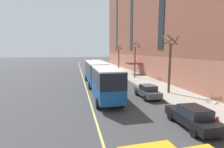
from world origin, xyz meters
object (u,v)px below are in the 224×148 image
object	(u,v)px
parked_car_darkgray_0	(105,67)
street_tree_far_uptown	(135,59)
parked_car_darkgray_4	(111,71)
street_tree_far_downtown	(119,57)
fire_hydrant	(217,120)
parked_car_white_5	(117,75)
parked_car_darkgray_3	(148,91)
street_tree_mid_block	(170,63)
city_bus	(99,75)
parked_car_black_2	(192,117)

from	to	relation	value
parked_car_darkgray_0	street_tree_far_uptown	distance (m)	16.88
parked_car_darkgray_4	street_tree_far_uptown	bearing A→B (deg)	-63.41
street_tree_far_downtown	fire_hydrant	distance (m)	36.07
parked_car_darkgray_4	fire_hydrant	bearing A→B (deg)	-86.62
parked_car_white_5	street_tree_far_downtown	bearing A→B (deg)	74.48
fire_hydrant	parked_car_darkgray_3	bearing A→B (deg)	101.62
street_tree_far_downtown	fire_hydrant	xyz separation A→B (m)	(-1.70, -35.88, -3.24)
street_tree_mid_block	street_tree_far_downtown	distance (m)	26.19
parked_car_white_5	fire_hydrant	world-z (taller)	parked_car_white_5
street_tree_far_downtown	city_bus	bearing A→B (deg)	-111.14
parked_car_black_2	parked_car_white_5	size ratio (longest dim) A/B	0.96
parked_car_darkgray_3	street_tree_far_uptown	bearing A→B (deg)	76.44
city_bus	parked_car_darkgray_4	bearing A→B (deg)	72.27
parked_car_white_5	fire_hydrant	xyz separation A→B (m)	(1.84, -23.14, -0.29)
parked_car_darkgray_4	street_tree_far_uptown	world-z (taller)	street_tree_far_uptown
parked_car_black_2	street_tree_far_uptown	world-z (taller)	street_tree_far_uptown
parked_car_white_5	fire_hydrant	bearing A→B (deg)	-85.46
city_bus	street_tree_mid_block	world-z (taller)	street_tree_mid_block
parked_car_darkgray_0	parked_car_black_2	size ratio (longest dim) A/B	0.96
parked_car_darkgray_4	city_bus	bearing A→B (deg)	-107.73
city_bus	street_tree_far_uptown	world-z (taller)	street_tree_far_uptown
parked_car_darkgray_0	street_tree_far_downtown	size ratio (longest dim) A/B	0.63
parked_car_black_2	fire_hydrant	size ratio (longest dim) A/B	6.40
city_bus	parked_car_white_5	bearing A→B (deg)	61.75
parked_car_darkgray_4	street_tree_far_downtown	xyz separation A→B (m)	(3.45, 6.21, 2.95)
parked_car_darkgray_4	fire_hydrant	distance (m)	29.73
parked_car_darkgray_3	fire_hydrant	size ratio (longest dim) A/B	5.94
parked_car_darkgray_0	parked_car_white_5	xyz separation A→B (m)	(-0.25, -15.88, 0.00)
city_bus	street_tree_mid_block	xyz separation A→B (m)	(8.48, -4.23, 1.79)
parked_car_darkgray_3	street_tree_mid_block	world-z (taller)	street_tree_mid_block
street_tree_mid_block	parked_car_darkgray_4	bearing A→B (deg)	99.77
parked_car_darkgray_3	street_tree_far_uptown	world-z (taller)	street_tree_far_uptown
parked_car_darkgray_3	street_tree_far_downtown	xyz separation A→B (m)	(3.44, 27.42, 2.95)
parked_car_darkgray_3	street_tree_far_uptown	size ratio (longest dim) A/B	0.59
parked_car_black_2	fire_hydrant	distance (m)	1.85
parked_car_black_2	parked_car_white_5	xyz separation A→B (m)	(-0.04, 22.81, 0.00)
city_bus	parked_car_white_5	distance (m)	10.55
street_tree_far_uptown	city_bus	bearing A→B (deg)	-133.88
parked_car_black_2	street_tree_far_uptown	size ratio (longest dim) A/B	0.64
parked_car_black_2	street_tree_mid_block	size ratio (longest dim) A/B	0.63
parked_car_black_2	street_tree_mid_block	bearing A→B (deg)	69.61
parked_car_black_2	street_tree_mid_block	world-z (taller)	street_tree_mid_block
parked_car_white_5	street_tree_far_uptown	world-z (taller)	street_tree_far_uptown
parked_car_darkgray_4	fire_hydrant	world-z (taller)	parked_car_darkgray_4
parked_car_black_2	parked_car_darkgray_4	distance (m)	29.34
parked_car_darkgray_0	street_tree_far_uptown	xyz separation A→B (m)	(3.29, -16.27, 3.10)
street_tree_far_uptown	street_tree_far_downtown	world-z (taller)	street_tree_far_uptown
city_bus	parked_car_darkgray_4	xyz separation A→B (m)	(5.04, 15.75, -1.36)
parked_car_darkgray_0	street_tree_mid_block	world-z (taller)	street_tree_mid_block
parked_car_darkgray_0	street_tree_far_uptown	bearing A→B (deg)	-78.56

